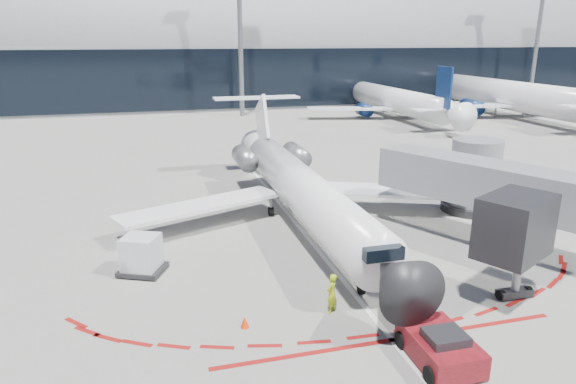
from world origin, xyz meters
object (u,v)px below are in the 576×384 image
object	(u,v)px
regional_jet	(299,185)
ramp_worker	(332,293)
pushback_tug	(440,346)
uld_container	(141,255)

from	to	relation	value
regional_jet	ramp_worker	world-z (taller)	regional_jet
regional_jet	pushback_tug	distance (m)	15.55
pushback_tug	regional_jet	bearing A→B (deg)	93.51
ramp_worker	uld_container	distance (m)	9.70
pushback_tug	ramp_worker	xyz separation A→B (m)	(-2.55, 4.25, 0.29)
regional_jet	uld_container	world-z (taller)	regional_jet
regional_jet	uld_container	size ratio (longest dim) A/B	10.77
pushback_tug	ramp_worker	size ratio (longest dim) A/B	2.91
uld_container	ramp_worker	bearing A→B (deg)	-12.91
regional_jet	ramp_worker	distance (m)	11.42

